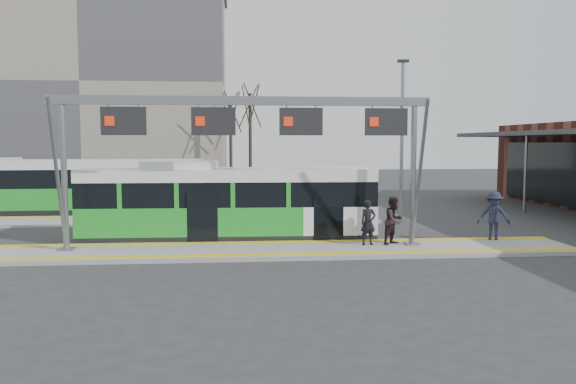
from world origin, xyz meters
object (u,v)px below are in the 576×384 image
(passenger_b, at_px, (394,220))
(passenger_c, at_px, (494,216))
(hero_bus, at_px, (228,204))
(passenger_a, at_px, (368,222))
(gantry, at_px, (247,127))

(passenger_b, bearing_deg, passenger_c, -29.71)
(passenger_c, bearing_deg, passenger_b, -145.43)
(hero_bus, bearing_deg, passenger_b, -19.44)
(passenger_a, height_order, passenger_b, passenger_b)
(passenger_a, bearing_deg, hero_bus, 141.26)
(passenger_b, distance_m, passenger_c, 4.02)
(passenger_b, relative_size, passenger_c, 0.95)
(passenger_b, bearing_deg, hero_bus, 121.08)
(passenger_a, distance_m, passenger_b, 0.95)
(hero_bus, bearing_deg, passenger_a, -23.44)
(gantry, distance_m, hero_bus, 3.80)
(passenger_a, bearing_deg, passenger_b, -11.08)
(passenger_a, xyz_separation_m, passenger_c, (4.93, 0.65, 0.10))
(passenger_b, bearing_deg, gantry, 143.08)
(gantry, distance_m, passenger_b, 6.16)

